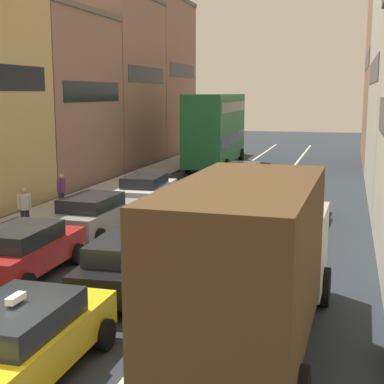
{
  "coord_description": "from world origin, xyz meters",
  "views": [
    {
      "loc": [
        5.42,
        -7.52,
        5.14
      ],
      "look_at": [
        0.0,
        12.0,
        1.6
      ],
      "focal_mm": 53.12,
      "sensor_mm": 36.0,
      "label": 1
    }
  ],
  "objects": [
    {
      "name": "wagon_left_lane_second",
      "position": [
        -3.28,
        6.05,
        0.8
      ],
      "size": [
        2.13,
        4.33,
        1.49
      ],
      "rotation": [
        0.0,
        0.0,
        1.59
      ],
      "color": "#A51E1E",
      "rests_on": "ground"
    },
    {
      "name": "bus_mid_queue_primary",
      "position": [
        -3.5,
        30.79,
        2.83
      ],
      "size": [
        3.14,
        10.6,
        5.06
      ],
      "rotation": [
        0.0,
        0.0,
        1.61
      ],
      "color": "#1E6033",
      "rests_on": "ground"
    },
    {
      "name": "taxi_centre_lane_front",
      "position": [
        -0.08,
        0.9,
        0.8
      ],
      "size": [
        2.08,
        4.31,
        1.66
      ],
      "rotation": [
        0.0,
        0.0,
        1.58
      ],
      "color": "yellow",
      "rests_on": "ground"
    },
    {
      "name": "sedan_centre_lane_second",
      "position": [
        0.06,
        5.71,
        0.8
      ],
      "size": [
        2.27,
        4.4,
        1.49
      ],
      "rotation": [
        0.0,
        0.0,
        1.63
      ],
      "color": "black",
      "rests_on": "ground"
    },
    {
      "name": "sedan_right_lane_behind_truck",
      "position": [
        3.32,
        10.35,
        0.8
      ],
      "size": [
        2.18,
        4.36,
        1.49
      ],
      "rotation": [
        0.0,
        0.0,
        1.54
      ],
      "color": "beige",
      "rests_on": "ground"
    },
    {
      "name": "sedan_centre_lane_fifth",
      "position": [
        0.09,
        21.86,
        0.8
      ],
      "size": [
        2.17,
        4.35,
        1.49
      ],
      "rotation": [
        0.0,
        0.0,
        1.6
      ],
      "color": "#194C8C",
      "rests_on": "ground"
    },
    {
      "name": "coupe_centre_lane_fourth",
      "position": [
        0.07,
        16.91,
        0.8
      ],
      "size": [
        2.06,
        4.3,
        1.49
      ],
      "rotation": [
        0.0,
        0.0,
        1.57
      ],
      "color": "#759EB7",
      "rests_on": "ground"
    },
    {
      "name": "sidewalk_left",
      "position": [
        -6.7,
        20.0,
        0.07
      ],
      "size": [
        2.6,
        64.0,
        0.14
      ],
      "primitive_type": "cube",
      "color": "#A3A3A3",
      "rests_on": "ground"
    },
    {
      "name": "sedan_left_lane_third",
      "position": [
        -3.45,
        11.02,
        0.8
      ],
      "size": [
        2.17,
        4.36,
        1.49
      ],
      "rotation": [
        0.0,
        0.0,
        1.54
      ],
      "color": "gray",
      "rests_on": "ground"
    },
    {
      "name": "wagon_right_lane_far",
      "position": [
        3.37,
        15.63,
        0.8
      ],
      "size": [
        2.23,
        4.38,
        1.49
      ],
      "rotation": [
        0.0,
        0.0,
        1.52
      ],
      "color": "#19592D",
      "rests_on": "ground"
    },
    {
      "name": "sedan_left_lane_fourth",
      "position": [
        -3.4,
        16.4,
        0.8
      ],
      "size": [
        2.23,
        4.38,
        1.49
      ],
      "rotation": [
        0.0,
        0.0,
        1.62
      ],
      "color": "silver",
      "rests_on": "ground"
    },
    {
      "name": "pedestrian_near_kerb",
      "position": [
        -6.22,
        10.9,
        0.95
      ],
      "size": [
        0.36,
        0.45,
        1.66
      ],
      "rotation": [
        0.0,
        0.0,
        2.5
      ],
      "color": "#262D47",
      "rests_on": "ground"
    },
    {
      "name": "building_row_left",
      "position": [
        -12.0,
        23.8,
        5.5
      ],
      "size": [
        7.2,
        43.9,
        13.02
      ],
      "rotation": [
        0.0,
        0.0,
        1.57
      ],
      "color": "gray",
      "rests_on": "ground"
    },
    {
      "name": "hatchback_centre_lane_third",
      "position": [
        0.14,
        11.58,
        0.8
      ],
      "size": [
        2.11,
        4.33,
        1.49
      ],
      "rotation": [
        0.0,
        0.0,
        1.59
      ],
      "color": "#B29319",
      "rests_on": "ground"
    },
    {
      "name": "lane_stripe_right",
      "position": [
        1.7,
        20.0,
        0.01
      ],
      "size": [
        0.16,
        60.0,
        0.01
      ],
      "primitive_type": "cube",
      "color": "silver",
      "rests_on": "ground"
    },
    {
      "name": "removalist_box_truck",
      "position": [
        3.7,
        3.17,
        1.97
      ],
      "size": [
        2.86,
        7.76,
        3.58
      ],
      "rotation": [
        0.0,
        0.0,
        1.54
      ],
      "color": "#B7B29E",
      "rests_on": "ground"
    },
    {
      "name": "pedestrian_mid_sidewalk",
      "position": [
        -6.7,
        14.63,
        0.95
      ],
      "size": [
        0.34,
        0.54,
        1.66
      ],
      "rotation": [
        0.0,
        0.0,
        6.15
      ],
      "color": "#262D47",
      "rests_on": "ground"
    },
    {
      "name": "lane_stripe_left",
      "position": [
        -1.7,
        20.0,
        0.01
      ],
      "size": [
        0.16,
        60.0,
        0.01
      ],
      "primitive_type": "cube",
      "color": "silver",
      "rests_on": "ground"
    }
  ]
}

